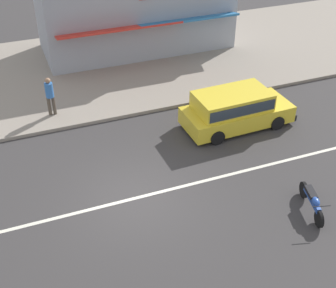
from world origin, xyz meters
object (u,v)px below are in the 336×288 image
Objects in this scene: minivan_yellow_1 at (235,108)px; shopfront_corner_warung at (172,6)px; shopfront_mid_block at (107,4)px; pedestrian_near_clock at (50,94)px; motorcycle_0 at (312,201)px.

minivan_yellow_1 is 0.77× the size of shopfront_corner_warung.
shopfront_mid_block is (-2.82, 9.09, 1.83)m from minivan_yellow_1.
shopfront_corner_warung is (0.78, 9.04, 1.30)m from minivan_yellow_1.
pedestrian_near_clock is 0.29× the size of shopfront_corner_warung.
minivan_yellow_1 is at bearing 89.20° from motorcycle_0.
shopfront_mid_block is (-3.60, 0.04, 0.52)m from shopfront_corner_warung.
motorcycle_0 is 0.27× the size of shopfront_mid_block.
shopfront_mid_block is at bearing 100.63° from motorcycle_0.
motorcycle_0 is at bearing -93.38° from shopfront_corner_warung.
shopfront_mid_block reaches higher than minivan_yellow_1.
pedestrian_near_clock is 9.59m from shopfront_corner_warung.
shopfront_mid_block is at bearing 179.31° from shopfront_corner_warung.
shopfront_corner_warung is 0.85× the size of shopfront_mid_block.
shopfront_mid_block is at bearing 54.50° from pedestrian_near_clock.
pedestrian_near_clock reaches higher than minivan_yellow_1.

